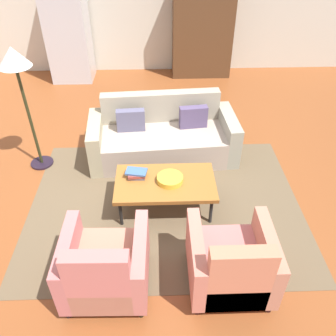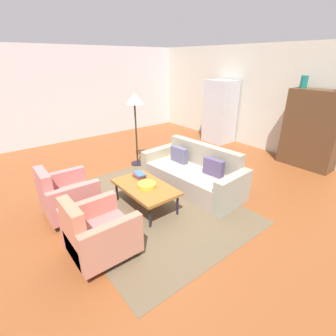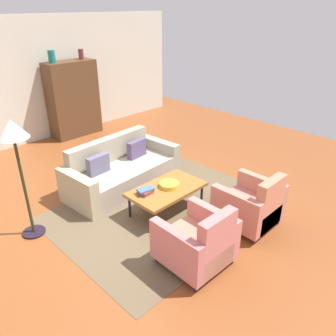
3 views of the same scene
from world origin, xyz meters
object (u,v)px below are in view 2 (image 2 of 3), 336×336
Objects in this scene: book_stack at (139,175)px; refrigerator at (220,112)px; vase_tall at (304,82)px; armchair_left at (65,197)px; cabinet at (312,130)px; coffee_table at (145,188)px; couch at (194,174)px; fruit_bowl at (147,185)px; floor_lamp at (135,105)px; armchair_right at (96,234)px.

book_stack is 4.18m from refrigerator.
armchair_left is at bearing -101.55° from vase_tall.
coffee_table is at bearing -102.02° from cabinet.
refrigerator is (-1.80, 2.81, 0.64)m from couch.
refrigerator reaches higher than couch.
refrigerator is (-1.21, 5.16, 0.58)m from armchair_left.
fruit_bowl is (0.06, -1.19, 0.17)m from couch.
floor_lamp is at bearing -125.62° from vase_tall.
armchair_right is at bearing -41.76° from floor_lamp.
vase_tall reaches higher than couch.
fruit_bowl is at bearing -101.26° from cabinet.
coffee_table is 1.36× the size of armchair_left.
fruit_bowl is 4.44m from refrigerator.
armchair_left is 1.34m from fruit_bowl.
couch is at bearing -99.36° from vase_tall.
fruit_bowl is 4.21m from cabinet.
cabinet is at bearing 0.68° from vase_tall.
armchair_right is at bearing -92.98° from cabinet.
couch is 7.90× the size of book_stack.
couch is 2.45× the size of armchair_right.
coffee_table is 0.65× the size of refrigerator.
armchair_right is 5.31m from cabinet.
coffee_table is at bearing -65.67° from refrigerator.
armchair_left reaches higher than coffee_table.
refrigerator is at bearing -177.49° from vase_tall.
coffee_table is (0.01, -1.19, 0.09)m from couch.
refrigerator is at bearing 110.61° from book_stack.
fruit_bowl is at bearing -27.54° from floor_lamp.
vase_tall is at bearing -103.26° from couch.
vase_tall is at bearing 2.51° from refrigerator.
couch is 3.11m from cabinet.
armchair_right is 5.73m from refrigerator.
vase_tall is at bearing -179.32° from cabinet.
refrigerator is at bearing 114.33° from coffee_table.
floor_lamp reaches higher than book_stack.
refrigerator is at bearing -61.26° from couch.
armchair_right is at bearing -62.78° from coffee_table.
armchair_left is 5.60m from vase_tall.
couch is 3.40m from refrigerator.
vase_tall is (-0.40, -0.00, 1.04)m from cabinet.
fruit_bowl is at bearing 0.00° from coffee_table.
armchair_right is (0.61, -2.35, 0.06)m from couch.
couch is at bearing 93.04° from fruit_bowl.
book_stack is at bearing 79.95° from armchair_left.
floor_lamp is (-1.18, 2.12, 1.10)m from armchair_left.
couch is at bearing 77.17° from armchair_left.
cabinet reaches higher than armchair_right.
couch is at bearing 104.46° from armchair_right.
cabinet reaches higher than armchair_left.
armchair_left reaches higher than fruit_bowl.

